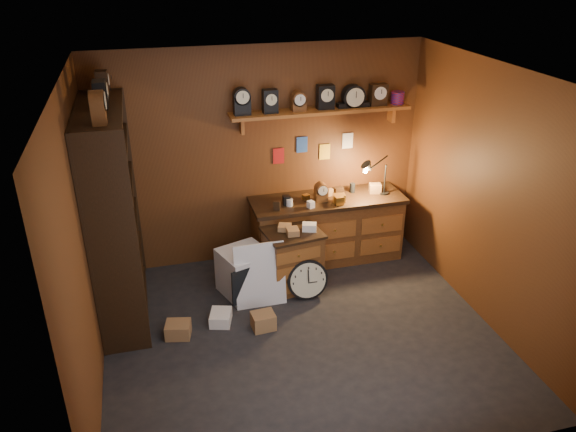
# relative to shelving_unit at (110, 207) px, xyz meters

# --- Properties ---
(floor) EXTENTS (4.00, 4.00, 0.00)m
(floor) POSITION_rel_shelving_unit_xyz_m (1.79, -0.98, -1.25)
(floor) COLOR black
(floor) RESTS_ON ground
(room_shell) EXTENTS (4.02, 3.62, 2.71)m
(room_shell) POSITION_rel_shelving_unit_xyz_m (1.84, -0.87, 0.47)
(room_shell) COLOR #552E14
(room_shell) RESTS_ON ground
(shelving_unit) EXTENTS (0.47, 1.60, 2.58)m
(shelving_unit) POSITION_rel_shelving_unit_xyz_m (0.00, 0.00, 0.00)
(shelving_unit) COLOR black
(shelving_unit) RESTS_ON ground
(workbench) EXTENTS (1.93, 0.66, 1.36)m
(workbench) POSITION_rel_shelving_unit_xyz_m (2.55, 0.49, -0.78)
(workbench) COLOR brown
(workbench) RESTS_ON ground
(low_cabinet) EXTENTS (0.71, 0.63, 0.82)m
(low_cabinet) POSITION_rel_shelving_unit_xyz_m (1.95, -0.04, -0.86)
(low_cabinet) COLOR brown
(low_cabinet) RESTS_ON ground
(big_round_clock) EXTENTS (0.48, 0.16, 0.48)m
(big_round_clock) POSITION_rel_shelving_unit_xyz_m (2.05, -0.32, -1.02)
(big_round_clock) COLOR black
(big_round_clock) RESTS_ON ground
(white_panel) EXTENTS (0.57, 0.16, 0.76)m
(white_panel) POSITION_rel_shelving_unit_xyz_m (1.50, -0.31, -1.25)
(white_panel) COLOR silver
(white_panel) RESTS_ON ground
(mini_fridge) EXTENTS (0.66, 0.68, 0.54)m
(mini_fridge) POSITION_rel_shelving_unit_xyz_m (1.38, -0.03, -0.98)
(mini_fridge) COLOR silver
(mini_fridge) RESTS_ON ground
(floor_box_a) EXTENTS (0.29, 0.27, 0.16)m
(floor_box_a) POSITION_rel_shelving_unit_xyz_m (0.54, -0.67, -1.18)
(floor_box_a) COLOR #986D42
(floor_box_a) RESTS_ON ground
(floor_box_b) EXTENTS (0.28, 0.31, 0.13)m
(floor_box_b) POSITION_rel_shelving_unit_xyz_m (1.01, -0.55, -1.19)
(floor_box_b) COLOR white
(floor_box_b) RESTS_ON ground
(floor_box_c) EXTENTS (0.25, 0.22, 0.18)m
(floor_box_c) POSITION_rel_shelving_unit_xyz_m (1.43, -0.76, -1.16)
(floor_box_c) COLOR #986D42
(floor_box_c) RESTS_ON ground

